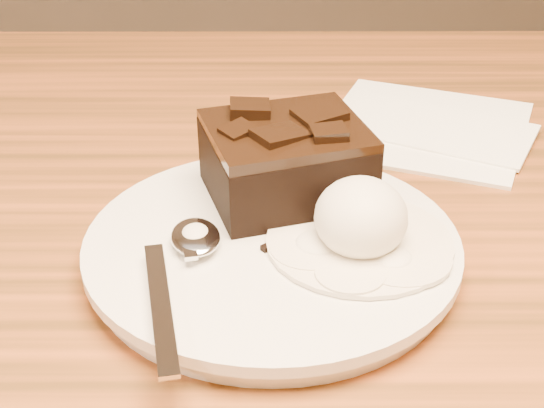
{
  "coord_description": "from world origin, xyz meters",
  "views": [
    {
      "loc": [
        0.04,
        -0.49,
        1.06
      ],
      "look_at": [
        0.04,
        -0.04,
        0.79
      ],
      "focal_mm": 54.47,
      "sensor_mm": 36.0,
      "label": 1
    }
  ],
  "objects_px": {
    "brownie": "(286,166)",
    "napkin": "(425,126)",
    "ice_cream_scoop": "(361,217)",
    "plate": "(272,252)",
    "spoon": "(196,239)"
  },
  "relations": [
    {
      "from": "spoon",
      "to": "napkin",
      "type": "height_order",
      "value": "spoon"
    },
    {
      "from": "napkin",
      "to": "spoon",
      "type": "bearing_deg",
      "value": -130.82
    },
    {
      "from": "spoon",
      "to": "plate",
      "type": "bearing_deg",
      "value": -2.1
    },
    {
      "from": "spoon",
      "to": "napkin",
      "type": "bearing_deg",
      "value": 38.48
    },
    {
      "from": "ice_cream_scoop",
      "to": "napkin",
      "type": "relative_size",
      "value": 0.38
    },
    {
      "from": "plate",
      "to": "ice_cream_scoop",
      "type": "height_order",
      "value": "ice_cream_scoop"
    },
    {
      "from": "brownie",
      "to": "napkin",
      "type": "xyz_separation_m",
      "value": [
        0.12,
        0.15,
        -0.04
      ]
    },
    {
      "from": "brownie",
      "to": "spoon",
      "type": "relative_size",
      "value": 0.58
    },
    {
      "from": "ice_cream_scoop",
      "to": "napkin",
      "type": "bearing_deg",
      "value": 69.59
    },
    {
      "from": "brownie",
      "to": "spoon",
      "type": "distance_m",
      "value": 0.09
    },
    {
      "from": "spoon",
      "to": "napkin",
      "type": "distance_m",
      "value": 0.28
    },
    {
      "from": "ice_cream_scoop",
      "to": "spoon",
      "type": "bearing_deg",
      "value": -179.48
    },
    {
      "from": "brownie",
      "to": "napkin",
      "type": "bearing_deg",
      "value": 50.07
    },
    {
      "from": "plate",
      "to": "napkin",
      "type": "height_order",
      "value": "plate"
    },
    {
      "from": "plate",
      "to": "napkin",
      "type": "distance_m",
      "value": 0.24
    }
  ]
}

